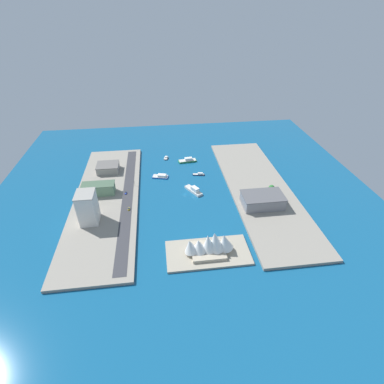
# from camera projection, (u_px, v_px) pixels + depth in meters

# --- Properties ---
(ground_plane) EXTENTS (440.00, 440.00, 0.00)m
(ground_plane) POSITION_uv_depth(u_px,v_px,m) (185.00, 194.00, 331.56)
(ground_plane) COLOR #145684
(quay_west) EXTENTS (70.00, 240.00, 2.91)m
(quay_west) POSITION_uv_depth(u_px,v_px,m) (259.00, 188.00, 339.88)
(quay_west) COLOR gray
(quay_west) RESTS_ON ground_plane
(quay_east) EXTENTS (70.00, 240.00, 2.91)m
(quay_east) POSITION_uv_depth(u_px,v_px,m) (107.00, 199.00, 321.61)
(quay_east) COLOR gray
(quay_east) RESTS_ON ground_plane
(peninsula_point) EXTENTS (73.74, 36.60, 2.00)m
(peninsula_point) POSITION_uv_depth(u_px,v_px,m) (208.00, 253.00, 254.42)
(peninsula_point) COLOR #A89E89
(peninsula_point) RESTS_ON ground_plane
(road_strip) EXTENTS (11.43, 228.00, 0.15)m
(road_strip) POSITION_uv_depth(u_px,v_px,m) (128.00, 196.00, 323.19)
(road_strip) COLOR #38383D
(road_strip) RESTS_ON quay_east
(ferry_white_commuter) EXTENTS (19.05, 25.76, 7.41)m
(ferry_white_commuter) POSITION_uv_depth(u_px,v_px,m) (194.00, 190.00, 334.39)
(ferry_white_commuter) COLOR silver
(ferry_white_commuter) RESTS_ON ground_plane
(yacht_sleek_gray) EXTENTS (6.97, 10.75, 3.27)m
(yacht_sleek_gray) POSITION_uv_depth(u_px,v_px,m) (166.00, 158.00, 404.10)
(yacht_sleek_gray) COLOR #999EA3
(yacht_sleek_gray) RESTS_ON ground_plane
(patrol_launch_navy) EXTENTS (15.85, 6.29, 3.26)m
(patrol_launch_navy) POSITION_uv_depth(u_px,v_px,m) (199.00, 174.00, 367.04)
(patrol_launch_navy) COLOR #1E284C
(patrol_launch_navy) RESTS_ON ground_plane
(ferry_green_doubledeck) EXTENTS (26.14, 10.83, 5.74)m
(ferry_green_doubledeck) POSITION_uv_depth(u_px,v_px,m) (188.00, 160.00, 396.77)
(ferry_green_doubledeck) COLOR #2D8C4C
(ferry_green_doubledeck) RESTS_ON ground_plane
(catamaran_blue) EXTENTS (21.14, 13.06, 4.30)m
(catamaran_blue) POSITION_uv_depth(u_px,v_px,m) (161.00, 176.00, 362.03)
(catamaran_blue) COLOR blue
(catamaran_blue) RESTS_ON ground_plane
(carpark_squat_concrete) EXTENTS (27.55, 23.44, 9.65)m
(carpark_squat_concrete) POSITION_uv_depth(u_px,v_px,m) (108.00, 168.00, 367.80)
(carpark_squat_concrete) COLOR gray
(carpark_squat_concrete) RESTS_ON quay_east
(warehouse_low_gray) EXTENTS (43.92, 27.00, 13.17)m
(warehouse_low_gray) POSITION_uv_depth(u_px,v_px,m) (262.00, 200.00, 306.03)
(warehouse_low_gray) COLOR gray
(warehouse_low_gray) RESTS_ON quay_west
(hotel_broad_white) EXTENTS (17.68, 21.03, 32.97)m
(hotel_broad_white) POSITION_uv_depth(u_px,v_px,m) (88.00, 208.00, 278.58)
(hotel_broad_white) COLOR silver
(hotel_broad_white) RESTS_ON quay_east
(terminal_long_green) EXTENTS (36.40, 15.30, 12.77)m
(terminal_long_green) POSITION_uv_depth(u_px,v_px,m) (99.00, 189.00, 324.46)
(terminal_long_green) COLOR slate
(terminal_long_green) RESTS_ON quay_east
(taxi_yellow_cab) EXTENTS (1.99, 4.60, 1.51)m
(taxi_yellow_cab) POSITION_uv_depth(u_px,v_px,m) (129.00, 209.00, 302.54)
(taxi_yellow_cab) COLOR black
(taxi_yellow_cab) RESTS_ON road_strip
(hatchback_blue) EXTENTS (2.09, 5.00, 1.53)m
(hatchback_blue) POSITION_uv_depth(u_px,v_px,m) (126.00, 193.00, 327.50)
(hatchback_blue) COLOR black
(hatchback_blue) RESTS_ON road_strip
(traffic_light_waterfront) EXTENTS (0.36, 0.36, 6.50)m
(traffic_light_waterfront) POSITION_uv_depth(u_px,v_px,m) (134.00, 183.00, 339.22)
(traffic_light_waterfront) COLOR black
(traffic_light_waterfront) RESTS_ON quay_east
(opera_landmark) EXTENTS (44.85, 24.22, 22.77)m
(opera_landmark) POSITION_uv_depth(u_px,v_px,m) (209.00, 244.00, 248.65)
(opera_landmark) COLOR #BCAD93
(opera_landmark) RESTS_ON peninsula_point
(park_tree_cluster) EXTENTS (10.29, 12.38, 10.12)m
(park_tree_cluster) POSITION_uv_depth(u_px,v_px,m) (271.00, 189.00, 324.09)
(park_tree_cluster) COLOR brown
(park_tree_cluster) RESTS_ON quay_west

